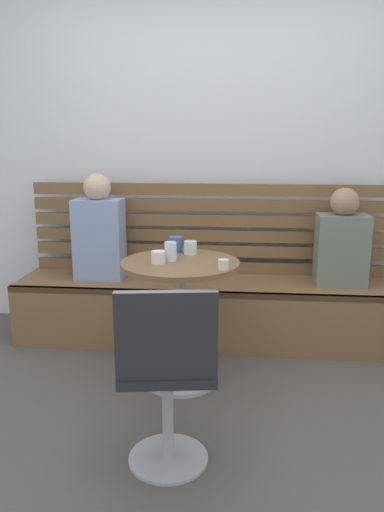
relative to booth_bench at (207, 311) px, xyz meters
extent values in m
plane|color=#514C47|center=(0.00, -1.20, -0.22)|extent=(8.00, 8.00, 0.00)
cube|color=silver|center=(0.00, 0.44, 1.23)|extent=(5.20, 0.10, 2.90)
cube|color=brown|center=(0.00, 0.00, 0.00)|extent=(2.70, 0.52, 0.44)
cube|color=brown|center=(0.00, -0.24, 0.20)|extent=(2.70, 0.04, 0.04)
cube|color=brown|center=(0.00, 0.24, 0.26)|extent=(2.65, 0.04, 0.09)
cube|color=brown|center=(0.00, 0.24, 0.39)|extent=(2.65, 0.04, 0.09)
cube|color=brown|center=(0.00, 0.24, 0.50)|extent=(2.65, 0.04, 0.09)
cube|color=brown|center=(0.00, 0.24, 0.62)|extent=(2.65, 0.04, 0.09)
cube|color=brown|center=(0.00, 0.24, 0.73)|extent=(2.65, 0.04, 0.09)
cube|color=brown|center=(0.00, 0.24, 0.84)|extent=(2.65, 0.04, 0.09)
cylinder|color=#ADADB2|center=(-0.12, -0.63, -0.21)|extent=(0.44, 0.44, 0.02)
cylinder|color=#ADADB2|center=(-0.12, -0.63, 0.15)|extent=(0.07, 0.07, 0.69)
cylinder|color=brown|center=(-0.12, -0.63, 0.50)|extent=(0.68, 0.68, 0.03)
cylinder|color=#ADADB2|center=(-0.08, -1.38, -0.21)|extent=(0.36, 0.36, 0.02)
cylinder|color=#ADADB2|center=(-0.08, -1.38, 0.00)|extent=(0.05, 0.05, 0.45)
cube|color=#232326|center=(-0.08, -1.38, 0.25)|extent=(0.45, 0.45, 0.04)
cube|color=#232326|center=(-0.06, -1.55, 0.45)|extent=(0.40, 0.10, 0.36)
cube|color=#8C9EC6|center=(-0.78, 0.03, 0.50)|extent=(0.34, 0.22, 0.57)
sphere|color=#DBB293|center=(-0.78, 0.03, 0.87)|extent=(0.19, 0.19, 0.19)
cube|color=slate|center=(0.91, 0.02, 0.46)|extent=(0.34, 0.22, 0.49)
sphere|color=#A37A5B|center=(0.91, 0.02, 0.79)|extent=(0.19, 0.19, 0.19)
cylinder|color=#3D5B9E|center=(-0.17, -0.39, 0.57)|extent=(0.08, 0.08, 0.09)
cylinder|color=white|center=(-0.23, -0.69, 0.55)|extent=(0.08, 0.08, 0.07)
cylinder|color=silver|center=(-0.08, -0.45, 0.56)|extent=(0.08, 0.08, 0.08)
cylinder|color=white|center=(-0.17, -0.63, 0.57)|extent=(0.07, 0.07, 0.11)
cylinder|color=silver|center=(0.13, -0.79, 0.55)|extent=(0.06, 0.06, 0.05)
camera|label=1|loc=(0.21, -3.30, 1.18)|focal=34.18mm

